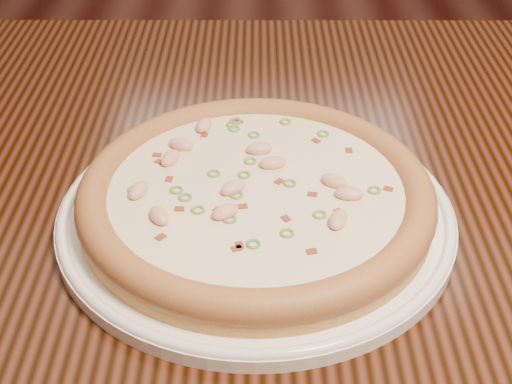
{
  "coord_description": "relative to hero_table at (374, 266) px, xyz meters",
  "views": [
    {
      "loc": [
        -0.05,
        -1.05,
        1.13
      ],
      "look_at": [
        -0.05,
        -0.56,
        0.78
      ],
      "focal_mm": 50.0,
      "sensor_mm": 36.0,
      "label": 1
    }
  ],
  "objects": [
    {
      "name": "ground",
      "position": [
        -0.07,
        0.51,
        -0.65
      ],
      "size": [
        9.0,
        9.0,
        0.0
      ],
      "primitive_type": "plane",
      "color": "black"
    },
    {
      "name": "hero_table",
      "position": [
        0.0,
        0.0,
        0.0
      ],
      "size": [
        1.2,
        0.8,
        0.75
      ],
      "color": "black",
      "rests_on": "ground"
    },
    {
      "name": "plate",
      "position": [
        -0.12,
        -0.05,
        0.11
      ],
      "size": [
        0.34,
        0.34,
        0.02
      ],
      "color": "white",
      "rests_on": "hero_table"
    },
    {
      "name": "pizza",
      "position": [
        -0.12,
        -0.05,
        0.13
      ],
      "size": [
        0.3,
        0.3,
        0.03
      ],
      "color": "tan",
      "rests_on": "plate"
    }
  ]
}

